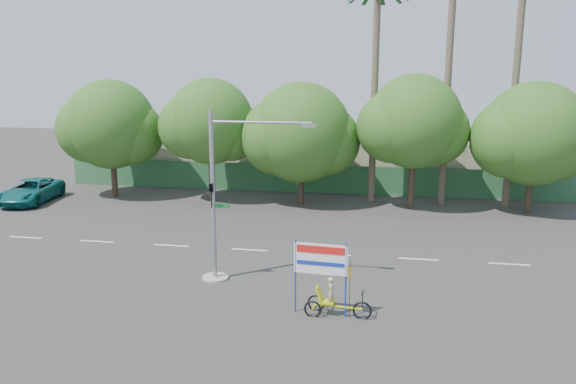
# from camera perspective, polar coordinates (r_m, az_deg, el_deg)

# --- Properties ---
(ground) EXTENTS (120.00, 120.00, 0.00)m
(ground) POSITION_cam_1_polar(r_m,az_deg,el_deg) (19.73, -3.78, -13.34)
(ground) COLOR #33302D
(ground) RESTS_ON ground
(fence) EXTENTS (38.00, 0.08, 2.00)m
(fence) POSITION_cam_1_polar(r_m,az_deg,el_deg) (39.73, 3.51, 1.32)
(fence) COLOR #336B3D
(fence) RESTS_ON ground
(building_left) EXTENTS (12.00, 8.00, 4.00)m
(building_left) POSITION_cam_1_polar(r_m,az_deg,el_deg) (46.04, -8.32, 3.98)
(building_left) COLOR #B5A990
(building_left) RESTS_ON ground
(building_right) EXTENTS (14.00, 8.00, 3.60)m
(building_right) POSITION_cam_1_polar(r_m,az_deg,el_deg) (43.95, 14.63, 3.05)
(building_right) COLOR #B5A990
(building_right) RESTS_ON ground
(tree_far_left) EXTENTS (7.14, 6.00, 7.96)m
(tree_far_left) POSITION_cam_1_polar(r_m,az_deg,el_deg) (39.94, -17.61, 6.28)
(tree_far_left) COLOR #473828
(tree_far_left) RESTS_ON ground
(tree_left) EXTENTS (6.66, 5.60, 8.07)m
(tree_left) POSITION_cam_1_polar(r_m,az_deg,el_deg) (37.22, -7.95, 6.80)
(tree_left) COLOR #473828
(tree_left) RESTS_ON ground
(tree_center) EXTENTS (7.62, 6.40, 7.85)m
(tree_center) POSITION_cam_1_polar(r_m,az_deg,el_deg) (35.91, 1.27, 5.77)
(tree_center) COLOR #473828
(tree_center) RESTS_ON ground
(tree_right) EXTENTS (6.90, 5.80, 8.36)m
(tree_right) POSITION_cam_1_polar(r_m,az_deg,el_deg) (35.47, 12.62, 6.65)
(tree_right) COLOR #473828
(tree_right) RESTS_ON ground
(tree_far_right) EXTENTS (7.38, 6.20, 7.94)m
(tree_far_right) POSITION_cam_1_polar(r_m,az_deg,el_deg) (36.53, 23.64, 5.14)
(tree_far_right) COLOR #473828
(tree_far_right) RESTS_ON ground
(palm_tall) EXTENTS (3.73, 3.79, 17.45)m
(palm_tall) POSITION_cam_1_polar(r_m,az_deg,el_deg) (37.01, 16.17, 14.80)
(palm_tall) COLOR #70604C
(palm_tall) RESTS_ON ground
(palm_mid) EXTENTS (3.73, 3.79, 15.45)m
(palm_mid) POSITION_cam_1_polar(r_m,az_deg,el_deg) (37.58, 22.29, 12.70)
(palm_mid) COLOR #70604C
(palm_mid) RESTS_ON ground
(palm_short) EXTENTS (3.73, 3.79, 14.45)m
(palm_short) POSITION_cam_1_polar(r_m,az_deg,el_deg) (36.79, 8.87, 12.64)
(palm_short) COLOR #70604C
(palm_short) RESTS_ON ground
(traffic_signal) EXTENTS (4.72, 1.10, 7.00)m
(traffic_signal) POSITION_cam_1_polar(r_m,az_deg,el_deg) (22.92, -6.88, -1.97)
(traffic_signal) COLOR gray
(traffic_signal) RESTS_ON ground
(trike_billboard) EXTENTS (2.80, 0.72, 2.75)m
(trike_billboard) POSITION_cam_1_polar(r_m,az_deg,el_deg) (20.05, 4.05, -9.46)
(trike_billboard) COLOR black
(trike_billboard) RESTS_ON ground
(pickup_truck) EXTENTS (3.12, 5.68, 1.51)m
(pickup_truck) POSITION_cam_1_polar(r_m,az_deg,el_deg) (40.63, -24.63, 0.10)
(pickup_truck) COLOR #0E6462
(pickup_truck) RESTS_ON ground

